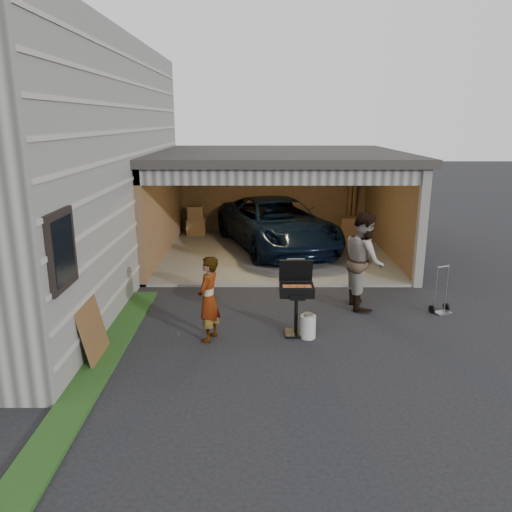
{
  "coord_description": "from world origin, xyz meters",
  "views": [
    {
      "loc": [
        0.21,
        -7.39,
        3.72
      ],
      "look_at": [
        0.19,
        2.02,
        1.15
      ],
      "focal_mm": 35.0,
      "sensor_mm": 36.0,
      "label": 1
    }
  ],
  "objects_px": {
    "minivan": "(277,226)",
    "propane_tank": "(308,327)",
    "hand_truck": "(441,304)",
    "woman": "(209,299)",
    "plywood_panel": "(93,331)",
    "man": "(364,260)",
    "bbq_grill": "(296,292)"
  },
  "relations": [
    {
      "from": "plywood_panel",
      "to": "hand_truck",
      "type": "height_order",
      "value": "plywood_panel"
    },
    {
      "from": "plywood_panel",
      "to": "hand_truck",
      "type": "xyz_separation_m",
      "value": [
        6.28,
        2.03,
        -0.3
      ]
    },
    {
      "from": "bbq_grill",
      "to": "plywood_panel",
      "type": "xyz_separation_m",
      "value": [
        -3.3,
        -0.99,
        -0.3
      ]
    },
    {
      "from": "plywood_panel",
      "to": "minivan",
      "type": "bearing_deg",
      "value": 65.53
    },
    {
      "from": "woman",
      "to": "plywood_panel",
      "type": "bearing_deg",
      "value": -49.27
    },
    {
      "from": "hand_truck",
      "to": "minivan",
      "type": "bearing_deg",
      "value": 100.05
    },
    {
      "from": "plywood_panel",
      "to": "hand_truck",
      "type": "bearing_deg",
      "value": 17.89
    },
    {
      "from": "man",
      "to": "bbq_grill",
      "type": "relative_size",
      "value": 1.49
    },
    {
      "from": "propane_tank",
      "to": "plywood_panel",
      "type": "xyz_separation_m",
      "value": [
        -3.5,
        -0.83,
        0.28
      ]
    },
    {
      "from": "minivan",
      "to": "propane_tank",
      "type": "xyz_separation_m",
      "value": [
        0.33,
        -6.15,
        -0.53
      ]
    },
    {
      "from": "man",
      "to": "woman",
      "type": "bearing_deg",
      "value": 116.02
    },
    {
      "from": "minivan",
      "to": "plywood_panel",
      "type": "bearing_deg",
      "value": -132.87
    },
    {
      "from": "woman",
      "to": "propane_tank",
      "type": "distance_m",
      "value": 1.82
    },
    {
      "from": "hand_truck",
      "to": "bbq_grill",
      "type": "bearing_deg",
      "value": 177.2
    },
    {
      "from": "woman",
      "to": "bbq_grill",
      "type": "bearing_deg",
      "value": 117.04
    },
    {
      "from": "woman",
      "to": "man",
      "type": "height_order",
      "value": "man"
    },
    {
      "from": "woman",
      "to": "plywood_panel",
      "type": "height_order",
      "value": "woman"
    },
    {
      "from": "minivan",
      "to": "woman",
      "type": "bearing_deg",
      "value": -121.09
    },
    {
      "from": "bbq_grill",
      "to": "propane_tank",
      "type": "bearing_deg",
      "value": -38.29
    },
    {
      "from": "minivan",
      "to": "bbq_grill",
      "type": "bearing_deg",
      "value": -107.22
    },
    {
      "from": "bbq_grill",
      "to": "hand_truck",
      "type": "xyz_separation_m",
      "value": [
        2.98,
        1.03,
        -0.6
      ]
    },
    {
      "from": "minivan",
      "to": "man",
      "type": "relative_size",
      "value": 2.66
    },
    {
      "from": "man",
      "to": "propane_tank",
      "type": "height_order",
      "value": "man"
    },
    {
      "from": "propane_tank",
      "to": "plywood_panel",
      "type": "distance_m",
      "value": 3.61
    },
    {
      "from": "man",
      "to": "propane_tank",
      "type": "relative_size",
      "value": 4.81
    },
    {
      "from": "minivan",
      "to": "plywood_panel",
      "type": "relative_size",
      "value": 5.36
    },
    {
      "from": "bbq_grill",
      "to": "plywood_panel",
      "type": "height_order",
      "value": "bbq_grill"
    },
    {
      "from": "hand_truck",
      "to": "woman",
      "type": "bearing_deg",
      "value": 173.9
    },
    {
      "from": "bbq_grill",
      "to": "hand_truck",
      "type": "height_order",
      "value": "bbq_grill"
    },
    {
      "from": "woman",
      "to": "propane_tank",
      "type": "height_order",
      "value": "woman"
    },
    {
      "from": "woman",
      "to": "plywood_panel",
      "type": "relative_size",
      "value": 1.53
    },
    {
      "from": "plywood_panel",
      "to": "man",
      "type": "bearing_deg",
      "value": 26.63
    }
  ]
}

